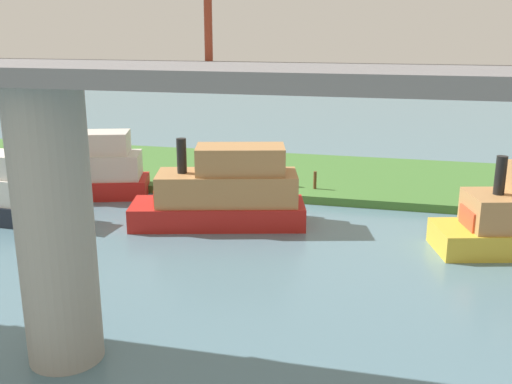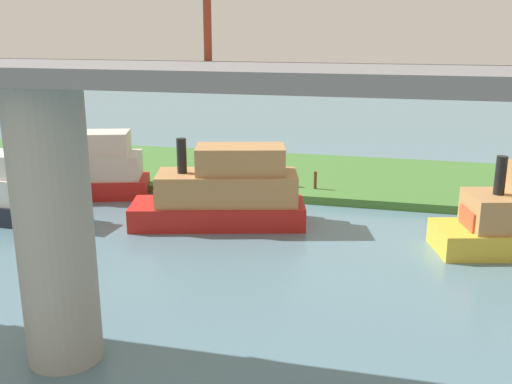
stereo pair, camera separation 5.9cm
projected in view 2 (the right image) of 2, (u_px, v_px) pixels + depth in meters
The scene contains 9 objects.
ground_plane at pixel (258, 201), 36.01m from camera, with size 160.00×160.00×0.00m, color slate.
grassy_bank at pixel (278, 174), 41.55m from camera, with size 80.00×12.00×0.50m, color #427533.
bridge_pylon at pixel (54, 228), 17.86m from camera, with size 2.34×2.34×8.78m, color #9E998E.
bridge_span at pixel (39, 63), 16.56m from camera, with size 61.01×4.30×3.25m.
person_on_bank at pixel (281, 175), 37.35m from camera, with size 0.42×0.42×1.39m.
mooring_post at pixel (315, 180), 36.69m from camera, with size 0.20×0.20×1.10m, color brown.
riverboat_paddlewheel at pixel (81, 170), 36.61m from camera, with size 9.17×5.43×4.45m.
motorboat_red at pixel (224, 193), 31.29m from camera, with size 9.65×5.26×4.69m.
skiff_small at pixel (1, 192), 32.26m from camera, with size 8.14×2.98×4.11m.
Camera 2 is at (-8.11, 33.56, 10.26)m, focal length 41.47 mm.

